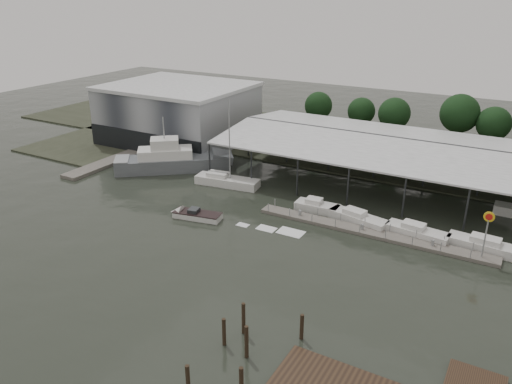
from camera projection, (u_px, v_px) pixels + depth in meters
The scene contains 17 objects.
ground at pixel (215, 239), 56.85m from camera, with size 200.00×200.00×0.00m, color #252A22.
land_strip_far at pixel (344, 145), 90.61m from camera, with size 140.00×30.00×0.30m.
land_strip_west at pixel (132, 132), 99.25m from camera, with size 20.00×40.00×0.30m.
storage_warehouse at pixel (179, 113), 91.75m from camera, with size 24.50×20.50×10.50m.
covered_boat_shed at pixel (428, 147), 69.29m from camera, with size 58.24×24.00×6.96m.
trawler_dock at pixel (111, 161), 81.74m from camera, with size 3.00×18.00×0.50m.
floating_dock at pixel (370, 233), 57.96m from camera, with size 28.00×2.00×1.40m.
shell_fuel_sign at pixel (487, 226), 51.06m from camera, with size 1.10×0.18×5.55m.
grey_trawler at pixel (173, 160), 78.02m from camera, with size 16.97×14.65×8.84m.
white_sailboat at pixel (226, 181), 72.26m from camera, with size 9.67×3.82×12.86m.
speedboat_underway at pixel (193, 215), 62.07m from camera, with size 17.60×5.15×2.00m.
moored_cruiser_0 at pixel (317, 206), 63.89m from camera, with size 5.70×2.43×1.70m.
moored_cruiser_1 at pixel (358, 218), 60.66m from camera, with size 7.74×3.75×1.70m.
moored_cruiser_2 at pixel (417, 232), 57.20m from camera, with size 7.35×3.03×1.70m.
moored_cruiser_3 at pixel (489, 247), 53.96m from camera, with size 8.91×2.90×1.70m.
mooring_pilings at pixel (242, 349), 37.93m from camera, with size 5.39×9.71×3.65m.
horizon_tree_line at pixel (503, 123), 81.64m from camera, with size 71.74×9.07×11.28m.
Camera 1 is at (29.07, -41.66, 26.49)m, focal length 35.00 mm.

